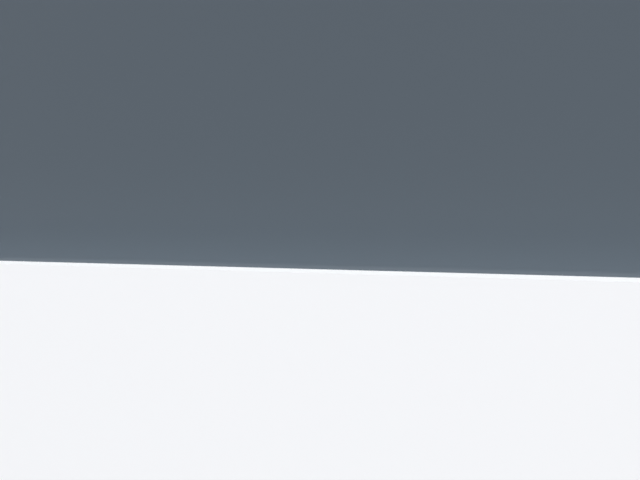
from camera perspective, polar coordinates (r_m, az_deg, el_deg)
sidewalk_curb at (r=5.39m, az=6.55°, el=-10.61°), size 36.00×2.77×0.13m
parking_meter at (r=4.22m, az=5.32°, el=1.20°), size 0.18×0.19×1.43m
pedestrian_at_meter at (r=4.55m, az=-2.62°, el=-0.26°), size 0.62×0.57×1.64m
parked_sedan_white at (r=2.61m, az=1.67°, el=-6.03°), size 4.64×1.90×1.76m
background_railing at (r=6.44m, az=9.10°, el=-0.98°), size 24.06×0.06×1.09m
backdrop_wall at (r=9.91m, az=13.04°, el=5.12°), size 32.00×0.50×3.57m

